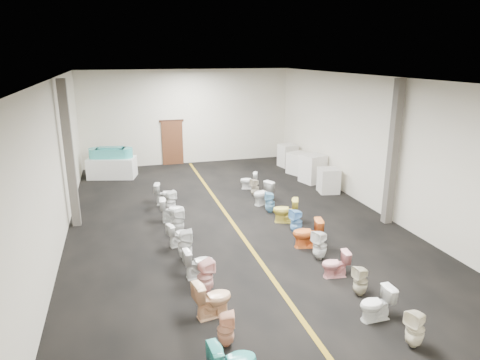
% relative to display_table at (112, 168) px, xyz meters
% --- Properties ---
extents(floor, '(16.00, 16.00, 0.00)m').
position_rel_display_table_xyz_m(floor, '(3.65, -6.32, -0.44)').
color(floor, black).
rests_on(floor, ground).
extents(ceiling, '(16.00, 16.00, 0.00)m').
position_rel_display_table_xyz_m(ceiling, '(3.65, -6.32, 4.06)').
color(ceiling, black).
rests_on(ceiling, ground).
extents(wall_back, '(10.00, 0.00, 10.00)m').
position_rel_display_table_xyz_m(wall_back, '(3.65, 1.68, 1.81)').
color(wall_back, beige).
rests_on(wall_back, ground).
extents(wall_front, '(10.00, 0.00, 10.00)m').
position_rel_display_table_xyz_m(wall_front, '(3.65, -14.32, 1.81)').
color(wall_front, beige).
rests_on(wall_front, ground).
extents(wall_left, '(0.00, 16.00, 16.00)m').
position_rel_display_table_xyz_m(wall_left, '(-1.35, -6.32, 1.81)').
color(wall_left, beige).
rests_on(wall_left, ground).
extents(wall_right, '(0.00, 16.00, 16.00)m').
position_rel_display_table_xyz_m(wall_right, '(8.65, -6.32, 1.81)').
color(wall_right, beige).
rests_on(wall_right, ground).
extents(aisle_stripe, '(0.12, 15.60, 0.01)m').
position_rel_display_table_xyz_m(aisle_stripe, '(3.65, -6.32, -0.44)').
color(aisle_stripe, olive).
rests_on(aisle_stripe, floor).
extents(back_door, '(1.00, 0.10, 2.10)m').
position_rel_display_table_xyz_m(back_door, '(2.85, 1.62, 0.61)').
color(back_door, '#562D19').
rests_on(back_door, floor).
extents(door_frame, '(1.15, 0.08, 0.10)m').
position_rel_display_table_xyz_m(door_frame, '(2.85, 1.63, 1.68)').
color(door_frame, '#331C11').
rests_on(door_frame, back_door).
extents(column_left, '(0.25, 0.25, 4.50)m').
position_rel_display_table_xyz_m(column_left, '(-1.10, -5.32, 1.81)').
color(column_left, '#59544C').
rests_on(column_left, floor).
extents(column_right, '(0.25, 0.25, 4.50)m').
position_rel_display_table_xyz_m(column_right, '(8.40, -7.82, 1.81)').
color(column_right, '#59544C').
rests_on(column_right, floor).
extents(display_table, '(2.16, 1.46, 0.88)m').
position_rel_display_table_xyz_m(display_table, '(0.00, 0.00, 0.00)').
color(display_table, white).
rests_on(display_table, floor).
extents(bathtub, '(1.83, 0.93, 0.55)m').
position_rel_display_table_xyz_m(bathtub, '(0.00, 0.00, 0.63)').
color(bathtub, '#3DB0AD').
rests_on(bathtub, display_table).
extents(appliance_crate_a, '(0.85, 0.85, 0.95)m').
position_rel_display_table_xyz_m(appliance_crate_a, '(8.05, -4.50, 0.03)').
color(appliance_crate_a, silver).
rests_on(appliance_crate_a, floor).
extents(appliance_crate_b, '(1.05, 1.05, 1.17)m').
position_rel_display_table_xyz_m(appliance_crate_b, '(8.05, -3.07, 0.15)').
color(appliance_crate_b, silver).
rests_on(appliance_crate_b, floor).
extents(appliance_crate_c, '(1.10, 1.10, 0.95)m').
position_rel_display_table_xyz_m(appliance_crate_c, '(8.05, -1.67, 0.03)').
color(appliance_crate_c, silver).
rests_on(appliance_crate_c, floor).
extents(appliance_crate_d, '(0.85, 0.85, 1.06)m').
position_rel_display_table_xyz_m(appliance_crate_d, '(8.05, -0.33, 0.09)').
color(appliance_crate_d, silver).
rests_on(appliance_crate_d, floor).
extents(toilet_left_1, '(0.37, 0.37, 0.69)m').
position_rel_display_table_xyz_m(toilet_left_1, '(1.98, -12.27, -0.09)').
color(toilet_left_1, '#FAB791').
rests_on(toilet_left_1, floor).
extents(toilet_left_2, '(0.86, 0.59, 0.80)m').
position_rel_display_table_xyz_m(toilet_left_2, '(1.96, -11.28, -0.04)').
color(toilet_left_2, '#FFC593').
rests_on(toilet_left_2, floor).
extents(toilet_left_3, '(0.46, 0.46, 0.81)m').
position_rel_display_table_xyz_m(toilet_left_3, '(1.98, -10.38, -0.04)').
color(toilet_left_3, beige).
rests_on(toilet_left_3, floor).
extents(toilet_left_4, '(0.76, 0.48, 0.74)m').
position_rel_display_table_xyz_m(toilet_left_4, '(1.98, -9.61, -0.07)').
color(toilet_left_4, white).
rests_on(toilet_left_4, floor).
extents(toilet_left_5, '(0.41, 0.40, 0.82)m').
position_rel_display_table_xyz_m(toilet_left_5, '(1.82, -8.62, -0.03)').
color(toilet_left_5, silver).
rests_on(toilet_left_5, floor).
extents(toilet_left_6, '(0.74, 0.54, 0.67)m').
position_rel_display_table_xyz_m(toilet_left_6, '(1.79, -7.72, -0.10)').
color(toilet_left_6, white).
rests_on(toilet_left_6, floor).
extents(toilet_left_7, '(0.37, 0.36, 0.78)m').
position_rel_display_table_xyz_m(toilet_left_7, '(1.88, -6.88, -0.05)').
color(toilet_left_7, silver).
rests_on(toilet_left_7, floor).
extents(toilet_left_8, '(0.81, 0.51, 0.78)m').
position_rel_display_table_xyz_m(toilet_left_8, '(1.84, -5.86, -0.05)').
color(toilet_left_8, white).
rests_on(toilet_left_8, floor).
extents(toilet_left_9, '(0.43, 0.42, 0.75)m').
position_rel_display_table_xyz_m(toilet_left_9, '(1.90, -5.01, -0.06)').
color(toilet_left_9, white).
rests_on(toilet_left_9, floor).
extents(toilet_left_10, '(0.84, 0.60, 0.78)m').
position_rel_display_table_xyz_m(toilet_left_10, '(1.83, -4.15, -0.05)').
color(toilet_left_10, white).
rests_on(toilet_left_10, floor).
extents(toilet_right_0, '(0.44, 0.43, 0.75)m').
position_rel_display_table_xyz_m(toilet_right_0, '(5.28, -13.24, -0.06)').
color(toilet_right_0, '#F2E8C8').
rests_on(toilet_right_0, floor).
extents(toilet_right_1, '(0.71, 0.41, 0.71)m').
position_rel_display_table_xyz_m(toilet_right_1, '(5.09, -12.32, -0.08)').
color(toilet_right_1, white).
rests_on(toilet_right_1, floor).
extents(toilet_right_2, '(0.35, 0.34, 0.70)m').
position_rel_display_table_xyz_m(toilet_right_2, '(5.27, -11.42, -0.09)').
color(toilet_right_2, beige).
rests_on(toilet_right_2, floor).
extents(toilet_right_3, '(0.70, 0.46, 0.66)m').
position_rel_display_table_xyz_m(toilet_right_3, '(5.13, -10.52, -0.11)').
color(toilet_right_3, '#F7A4A5').
rests_on(toilet_right_3, floor).
extents(toilet_right_4, '(0.47, 0.47, 0.80)m').
position_rel_display_table_xyz_m(toilet_right_4, '(5.18, -9.59, -0.04)').
color(toilet_right_4, white).
rests_on(toilet_right_4, floor).
extents(toilet_right_5, '(0.88, 0.61, 0.82)m').
position_rel_display_table_xyz_m(toilet_right_5, '(5.19, -8.81, -0.03)').
color(toilet_right_5, orange).
rests_on(toilet_right_5, floor).
extents(toilet_right_6, '(0.42, 0.41, 0.78)m').
position_rel_display_table_xyz_m(toilet_right_6, '(5.25, -7.90, -0.05)').
color(toilet_right_6, '#73B5F0').
rests_on(toilet_right_6, floor).
extents(toilet_right_7, '(0.90, 0.72, 0.80)m').
position_rel_display_table_xyz_m(toilet_right_7, '(5.29, -6.93, -0.04)').
color(toilet_right_7, '#EAD44E').
rests_on(toilet_right_7, floor).
extents(toilet_right_8, '(0.40, 0.39, 0.73)m').
position_rel_display_table_xyz_m(toilet_right_8, '(5.11, -5.98, -0.08)').
color(toilet_right_8, '#7EBEE3').
rests_on(toilet_right_8, floor).
extents(toilet_right_9, '(0.90, 0.73, 0.80)m').
position_rel_display_table_xyz_m(toilet_right_9, '(5.16, -5.11, -0.04)').
color(toilet_right_9, white).
rests_on(toilet_right_9, floor).
extents(toilet_right_10, '(0.37, 0.36, 0.68)m').
position_rel_display_table_xyz_m(toilet_right_10, '(5.17, -4.19, -0.10)').
color(toilet_right_10, beige).
rests_on(toilet_right_10, floor).
extents(toilet_right_11, '(0.77, 0.60, 0.69)m').
position_rel_display_table_xyz_m(toilet_right_11, '(5.21, -3.24, -0.09)').
color(toilet_right_11, white).
rests_on(toilet_right_11, floor).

